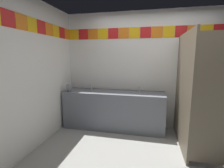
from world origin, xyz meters
name	(u,v)px	position (x,y,z in m)	size (l,w,h in m)	color
ground_plane	(147,163)	(0.00, 0.00, 0.00)	(8.34, 8.34, 0.00)	#9E9E99
wall_back	(150,70)	(0.00, 1.45, 1.28)	(3.79, 0.09, 2.55)	white
wall_side	(29,75)	(-1.93, 0.00, 1.28)	(0.09, 2.82, 2.55)	white
vanity_counter	(114,110)	(-0.76, 1.13, 0.42)	(2.18, 0.57, 0.82)	slate
faucet_left	(91,88)	(-1.30, 1.22, 0.88)	(0.04, 0.10, 0.14)	silver
faucet_right	(139,90)	(-0.21, 1.22, 0.88)	(0.04, 0.10, 0.14)	silver
soap_dispenser	(69,88)	(-1.74, 0.96, 0.90)	(0.09, 0.09, 0.16)	gray
stall_divider	(198,94)	(0.75, 0.49, 1.00)	(0.92, 1.35, 1.99)	#726651
toilet	(207,123)	(1.11, 1.05, 0.30)	(0.39, 0.49, 0.74)	white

